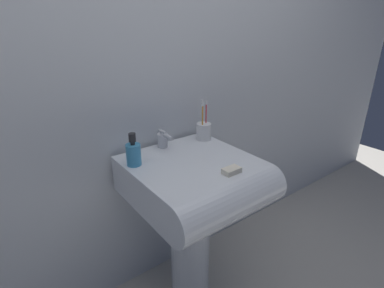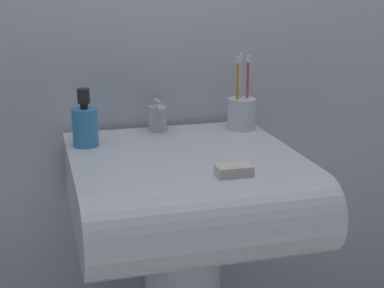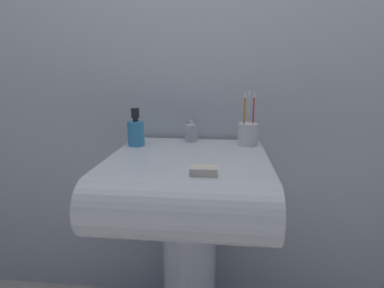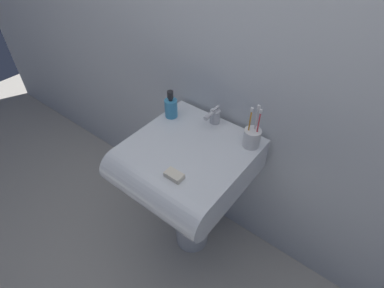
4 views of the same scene
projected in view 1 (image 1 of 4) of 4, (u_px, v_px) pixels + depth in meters
The scene contains 7 objects.
wall_back at pixel (153, 71), 1.47m from camera, with size 5.00×0.05×2.40m, color silver.
sink_pedestal at pixel (190, 246), 1.59m from camera, with size 0.21×0.21×0.65m, color white.
sink_basin at pixel (198, 183), 1.38m from camera, with size 0.56×0.61×0.18m.
faucet at pixel (163, 139), 1.52m from camera, with size 0.05×0.12×0.09m.
toothbrush_cup at pixel (204, 131), 1.62m from camera, with size 0.08×0.08×0.22m.
soap_bottle at pixel (133, 153), 1.33m from camera, with size 0.07×0.07×0.15m.
bar_soap at pixel (232, 171), 1.27m from camera, with size 0.08×0.05×0.02m, color silver.
Camera 1 is at (-0.75, -1.01, 1.43)m, focal length 28.00 mm.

